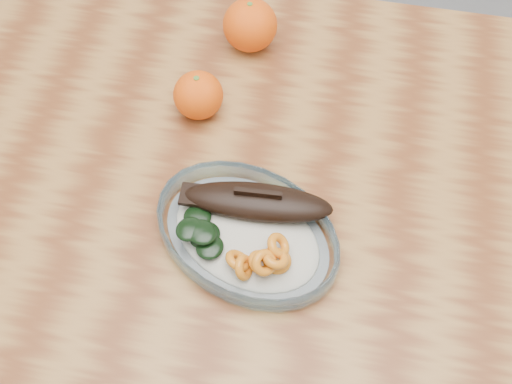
% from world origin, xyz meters
% --- Properties ---
extents(ground, '(3.00, 3.00, 0.00)m').
position_xyz_m(ground, '(0.00, 0.00, 0.00)').
color(ground, slate).
rests_on(ground, ground).
extents(dining_table, '(1.20, 0.80, 0.75)m').
position_xyz_m(dining_table, '(0.00, 0.00, 0.65)').
color(dining_table, brown).
rests_on(dining_table, ground).
extents(plated_meal, '(0.59, 0.59, 0.07)m').
position_xyz_m(plated_meal, '(0.02, -0.09, 0.77)').
color(plated_meal, white).
rests_on(plated_meal, dining_table).
extents(orange_left, '(0.07, 0.07, 0.07)m').
position_xyz_m(orange_left, '(-0.09, 0.11, 0.79)').
color(orange_left, '#E13D04').
rests_on(orange_left, dining_table).
extents(orange_right, '(0.08, 0.08, 0.08)m').
position_xyz_m(orange_right, '(-0.05, 0.25, 0.79)').
color(orange_right, '#E13D04').
rests_on(orange_right, dining_table).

